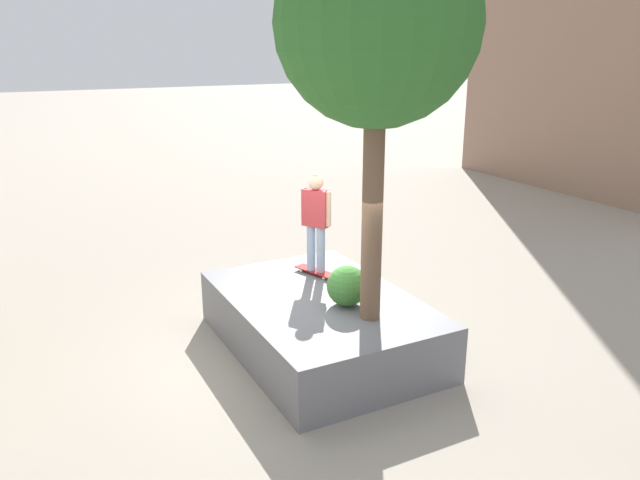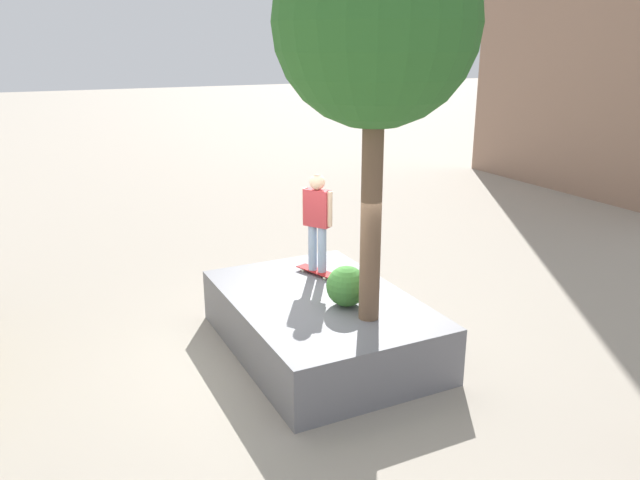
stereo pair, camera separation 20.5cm
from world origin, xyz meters
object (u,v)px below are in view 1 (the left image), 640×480
at_px(plaza_tree, 377,26).
at_px(skateboarder, 316,216).
at_px(planter_ledge, 320,323).
at_px(skateboard, 316,271).

distance_m(plaza_tree, skateboarder, 3.38).
xyz_separation_m(planter_ledge, skateboarder, (0.88, -0.39, 1.42)).
relative_size(plaza_tree, skateboarder, 3.21).
bearing_deg(skateboard, plaza_tree, 176.75).
relative_size(plaza_tree, skateboard, 6.24).
bearing_deg(plaza_tree, planter_ledge, 16.43).
bearing_deg(skateboard, planter_ledge, 156.35).
height_order(plaza_tree, skateboard, plaza_tree).
relative_size(planter_ledge, skateboard, 4.53).
relative_size(planter_ledge, plaza_tree, 0.73).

